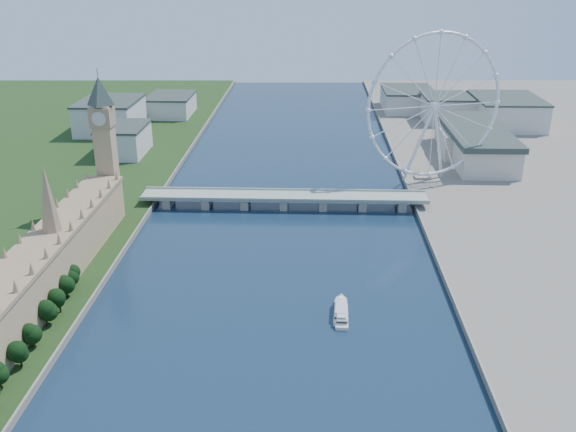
{
  "coord_description": "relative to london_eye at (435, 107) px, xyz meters",
  "views": [
    {
      "loc": [
        20.44,
        -164.08,
        178.2
      ],
      "look_at": [
        6.42,
        210.0,
        28.26
      ],
      "focal_mm": 40.0,
      "sensor_mm": 36.0,
      "label": 1
    }
  ],
  "objects": [
    {
      "name": "westminster_bridge",
      "position": [
        -119.98,
        -55.08,
        -60.89
      ],
      "size": [
        220.0,
        22.0,
        9.5
      ],
      "color": "gray",
      "rests_on": "ground"
    },
    {
      "name": "tree_row",
      "position": [
        -232.98,
        -289.08,
        -57.78
      ],
      "size": [
        9.2,
        201.2,
        22.67
      ],
      "color": "black",
      "rests_on": "ground"
    },
    {
      "name": "big_ben",
      "position": [
        -247.98,
        -77.08,
        -0.95
      ],
      "size": [
        20.02,
        20.02,
        110.0
      ],
      "color": "tan",
      "rests_on": "ground"
    },
    {
      "name": "tour_boat_near",
      "position": [
        -82.53,
        -216.38,
        -67.52
      ],
      "size": [
        8.95,
        28.78,
        6.26
      ],
      "primitive_type": null,
      "rotation": [
        0.0,
        0.0,
        -0.06
      ],
      "color": "white",
      "rests_on": "ground"
    },
    {
      "name": "tour_boat_far",
      "position": [
        -81.98,
        -220.87,
        -67.52
      ],
      "size": [
        8.06,
        27.81,
        6.07
      ],
      "primitive_type": null,
      "rotation": [
        0.0,
        0.0,
        -0.04
      ],
      "color": "silver",
      "rests_on": "ground"
    },
    {
      "name": "county_hall",
      "position": [
        55.02,
        74.92,
        -67.52
      ],
      "size": [
        54.0,
        144.0,
        35.0
      ],
      "primitive_type": null,
      "color": "beige",
      "rests_on": "ground"
    },
    {
      "name": "london_eye",
      "position": [
        0.0,
        0.0,
        0.0
      ],
      "size": [
        113.6,
        39.12,
        124.3
      ],
      "color": "silver",
      "rests_on": "ground"
    },
    {
      "name": "city_skyline",
      "position": [
        -80.75,
        205.0,
        -50.56
      ],
      "size": [
        505.0,
        280.0,
        32.0
      ],
      "color": "beige",
      "rests_on": "ground"
    },
    {
      "name": "parliament_range",
      "position": [
        -247.98,
        -185.08,
        -49.04
      ],
      "size": [
        24.0,
        200.0,
        70.0
      ],
      "color": "tan",
      "rests_on": "ground"
    }
  ]
}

